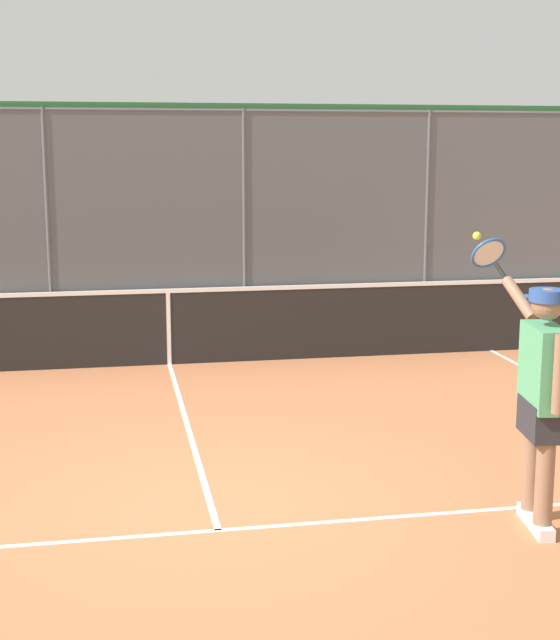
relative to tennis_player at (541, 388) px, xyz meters
The scene contains 5 objects.
ground_plane 2.61m from the tennis_player, 20.60° to the right, with size 60.00×60.00×0.00m, color #B76B42.
court_line_markings 2.47m from the tennis_player, ahead, with size 8.66×9.44×0.01m.
fence_backdrop 11.66m from the tennis_player, 78.89° to the right, with size 20.40×1.37×3.47m.
tennis_net 5.99m from the tennis_player, 67.91° to the right, with size 11.13×0.09×1.07m.
tennis_player is the anchor object (origin of this frame).
Camera 1 is at (0.69, 6.60, 2.68)m, focal length 51.47 mm.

